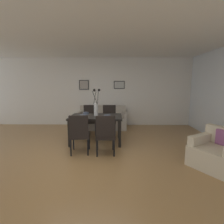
{
  "coord_description": "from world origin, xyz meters",
  "views": [
    {
      "loc": [
        0.69,
        -3.56,
        1.59
      ],
      "look_at": [
        0.6,
        1.41,
        0.8
      ],
      "focal_mm": 27.83,
      "sensor_mm": 36.0,
      "label": 1
    }
  ],
  "objects_px": {
    "dining_table": "(96,119)",
    "armchair": "(218,153)",
    "dining_chair_near_left": "(80,132)",
    "bowl_far_left": "(107,116)",
    "sofa": "(102,120)",
    "framed_picture_center": "(119,85)",
    "framed_picture_left": "(84,85)",
    "dining_chair_near_right": "(90,118)",
    "bowl_near_left": "(83,116)",
    "dining_chair_far_left": "(105,133)",
    "bowl_near_right": "(86,113)",
    "dining_chair_far_right": "(109,118)",
    "centerpiece_vase": "(96,106)"
  },
  "relations": [
    {
      "from": "dining_table",
      "to": "armchair",
      "type": "bearing_deg",
      "value": -30.06
    },
    {
      "from": "dining_chair_near_left",
      "to": "bowl_far_left",
      "type": "bearing_deg",
      "value": 46.61
    },
    {
      "from": "sofa",
      "to": "framed_picture_center",
      "type": "relative_size",
      "value": 4.17
    },
    {
      "from": "framed_picture_left",
      "to": "armchair",
      "type": "bearing_deg",
      "value": -47.97
    },
    {
      "from": "dining_chair_near_left",
      "to": "bowl_far_left",
      "type": "xyz_separation_m",
      "value": [
        0.6,
        0.64,
        0.27
      ]
    },
    {
      "from": "dining_chair_near_right",
      "to": "bowl_near_left",
      "type": "relative_size",
      "value": 5.41
    },
    {
      "from": "dining_chair_far_left",
      "to": "armchair",
      "type": "relative_size",
      "value": 0.83
    },
    {
      "from": "framed_picture_left",
      "to": "bowl_near_left",
      "type": "bearing_deg",
      "value": -80.98
    },
    {
      "from": "dining_chair_near_left",
      "to": "dining_table",
      "type": "bearing_deg",
      "value": 71.16
    },
    {
      "from": "dining_chair_near_right",
      "to": "bowl_far_left",
      "type": "distance_m",
      "value": 1.28
    },
    {
      "from": "bowl_near_right",
      "to": "armchair",
      "type": "xyz_separation_m",
      "value": [
        2.82,
        -1.66,
        -0.49
      ]
    },
    {
      "from": "sofa",
      "to": "bowl_near_left",
      "type": "bearing_deg",
      "value": -101.63
    },
    {
      "from": "framed_picture_center",
      "to": "dining_table",
      "type": "bearing_deg",
      "value": -108.04
    },
    {
      "from": "bowl_near_right",
      "to": "framed_picture_left",
      "type": "relative_size",
      "value": 0.46
    },
    {
      "from": "dining_table",
      "to": "dining_chair_near_left",
      "type": "height_order",
      "value": "dining_chair_near_left"
    },
    {
      "from": "dining_table",
      "to": "dining_chair_far_right",
      "type": "height_order",
      "value": "dining_chair_far_right"
    },
    {
      "from": "bowl_near_left",
      "to": "bowl_near_right",
      "type": "xyz_separation_m",
      "value": [
        0.0,
        0.41,
        0.0
      ]
    },
    {
      "from": "centerpiece_vase",
      "to": "bowl_near_left",
      "type": "relative_size",
      "value": 4.32
    },
    {
      "from": "dining_chair_far_left",
      "to": "sofa",
      "type": "height_order",
      "value": "dining_chair_far_left"
    },
    {
      "from": "dining_chair_far_right",
      "to": "framed_picture_center",
      "type": "bearing_deg",
      "value": 73.87
    },
    {
      "from": "armchair",
      "to": "dining_chair_near_right",
      "type": "bearing_deg",
      "value": 140.19
    },
    {
      "from": "dining_chair_far_left",
      "to": "bowl_far_left",
      "type": "relative_size",
      "value": 5.41
    },
    {
      "from": "centerpiece_vase",
      "to": "sofa",
      "type": "height_order",
      "value": "centerpiece_vase"
    },
    {
      "from": "bowl_near_left",
      "to": "bowl_near_right",
      "type": "height_order",
      "value": "same"
    },
    {
      "from": "bowl_near_right",
      "to": "armchair",
      "type": "bearing_deg",
      "value": -30.41
    },
    {
      "from": "dining_chair_near_right",
      "to": "framed_picture_left",
      "type": "height_order",
      "value": "framed_picture_left"
    },
    {
      "from": "dining_chair_far_left",
      "to": "bowl_near_right",
      "type": "relative_size",
      "value": 5.41
    },
    {
      "from": "bowl_near_left",
      "to": "framed_picture_center",
      "type": "bearing_deg",
      "value": 66.54
    },
    {
      "from": "framed_picture_left",
      "to": "dining_chair_near_right",
      "type": "bearing_deg",
      "value": -72.34
    },
    {
      "from": "centerpiece_vase",
      "to": "bowl_near_right",
      "type": "xyz_separation_m",
      "value": [
        -0.32,
        0.2,
        -0.24
      ]
    },
    {
      "from": "dining_table",
      "to": "dining_chair_far_left",
      "type": "xyz_separation_m",
      "value": [
        0.3,
        -0.88,
        -0.14
      ]
    },
    {
      "from": "dining_chair_near_right",
      "to": "framed_picture_center",
      "type": "xyz_separation_m",
      "value": [
        0.98,
        1.2,
        1.06
      ]
    },
    {
      "from": "dining_chair_far_right",
      "to": "centerpiece_vase",
      "type": "xyz_separation_m",
      "value": [
        -0.33,
        -0.88,
        0.51
      ]
    },
    {
      "from": "dining_chair_far_right",
      "to": "bowl_near_left",
      "type": "xyz_separation_m",
      "value": [
        -0.65,
        -1.09,
        0.27
      ]
    },
    {
      "from": "dining_chair_far_left",
      "to": "armchair",
      "type": "xyz_separation_m",
      "value": [
        2.2,
        -0.57,
        -0.23
      ]
    },
    {
      "from": "framed_picture_left",
      "to": "dining_chair_far_right",
      "type": "bearing_deg",
      "value": -50.01
    },
    {
      "from": "dining_chair_far_left",
      "to": "bowl_far_left",
      "type": "height_order",
      "value": "dining_chair_far_left"
    },
    {
      "from": "sofa",
      "to": "dining_chair_near_left",
      "type": "bearing_deg",
      "value": -98.03
    },
    {
      "from": "bowl_near_right",
      "to": "armchair",
      "type": "height_order",
      "value": "bowl_near_right"
    },
    {
      "from": "centerpiece_vase",
      "to": "sofa",
      "type": "xyz_separation_m",
      "value": [
        0.06,
        1.6,
        -0.74
      ]
    },
    {
      "from": "bowl_near_right",
      "to": "sofa",
      "type": "height_order",
      "value": "bowl_near_right"
    },
    {
      "from": "centerpiece_vase",
      "to": "bowl_near_left",
      "type": "height_order",
      "value": "centerpiece_vase"
    },
    {
      "from": "dining_chair_near_right",
      "to": "dining_chair_far_left",
      "type": "xyz_separation_m",
      "value": [
        0.6,
        -1.77,
        0.0
      ]
    },
    {
      "from": "sofa",
      "to": "framed_picture_center",
      "type": "bearing_deg",
      "value": 37.81
    },
    {
      "from": "dining_table",
      "to": "dining_chair_near_right",
      "type": "xyz_separation_m",
      "value": [
        -0.3,
        0.89,
        -0.14
      ]
    },
    {
      "from": "bowl_near_left",
      "to": "bowl_far_left",
      "type": "bearing_deg",
      "value": 0.0
    },
    {
      "from": "dining_chair_near_right",
      "to": "dining_chair_far_right",
      "type": "height_order",
      "value": "same"
    },
    {
      "from": "bowl_near_right",
      "to": "framed_picture_left",
      "type": "height_order",
      "value": "framed_picture_left"
    },
    {
      "from": "dining_chair_far_right",
      "to": "armchair",
      "type": "height_order",
      "value": "dining_chair_far_right"
    },
    {
      "from": "sofa",
      "to": "framed_picture_left",
      "type": "relative_size",
      "value": 4.67
    }
  ]
}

